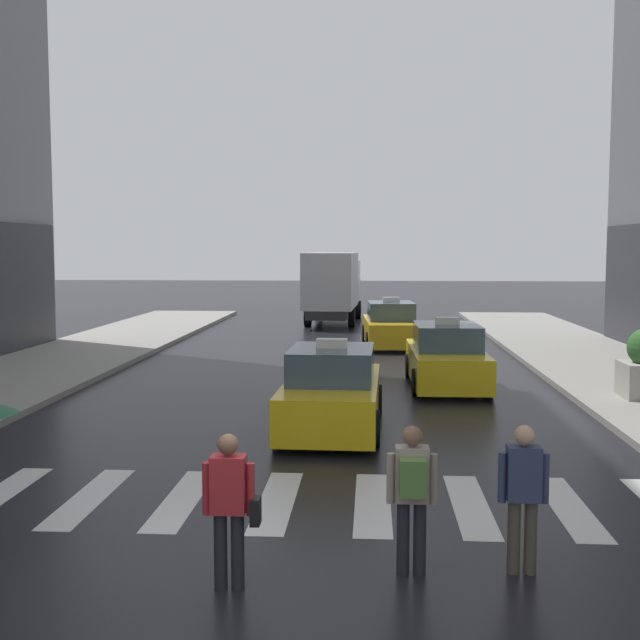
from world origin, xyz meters
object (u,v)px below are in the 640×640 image
at_px(taxi_second, 446,359).
at_px(pedestrian_with_backpack, 412,488).
at_px(pedestrian_plain_coat, 523,490).
at_px(taxi_third, 391,327).
at_px(pedestrian_with_handbag, 230,502).
at_px(taxi_lead, 332,393).
at_px(box_truck, 333,285).

distance_m(taxi_second, pedestrian_with_backpack, 12.14).
bearing_deg(taxi_second, pedestrian_plain_coat, -91.36).
height_order(taxi_second, taxi_third, same).
xyz_separation_m(taxi_third, pedestrian_plain_coat, (0.95, -20.30, 0.21)).
height_order(taxi_third, pedestrian_plain_coat, taxi_third).
bearing_deg(pedestrian_with_handbag, pedestrian_with_backpack, 13.63).
xyz_separation_m(taxi_third, pedestrian_with_backpack, (-0.26, -20.45, 0.25)).
distance_m(taxi_second, taxi_third, 8.49).
bearing_deg(pedestrian_with_backpack, taxi_lead, 99.77).
relative_size(taxi_second, pedestrian_with_backpack, 2.77).
bearing_deg(taxi_third, pedestrian_with_backpack, -90.74).
distance_m(taxi_third, pedestrian_with_backpack, 20.45).
xyz_separation_m(pedestrian_with_backpack, pedestrian_plain_coat, (1.21, 0.14, -0.03)).
distance_m(taxi_lead, pedestrian_plain_coat, 7.29).
height_order(taxi_lead, taxi_third, same).
xyz_separation_m(box_truck, pedestrian_with_handbag, (0.35, -29.46, -0.92)).
distance_m(taxi_third, pedestrian_plain_coat, 20.33).
xyz_separation_m(taxi_second, box_truck, (-3.74, 16.95, 1.13)).
bearing_deg(pedestrian_plain_coat, pedestrian_with_backpack, -173.27).
height_order(taxi_lead, taxi_second, same).
bearing_deg(pedestrian_with_backpack, pedestrian_with_handbag, -166.37).
distance_m(taxi_lead, taxi_second, 5.71).
bearing_deg(taxi_second, taxi_lead, -118.24).
bearing_deg(box_truck, taxi_second, -77.56).
distance_m(box_truck, pedestrian_with_backpack, 29.10).
bearing_deg(pedestrian_with_handbag, taxi_lead, 84.71).
height_order(taxi_lead, pedestrian_with_backpack, taxi_lead).
bearing_deg(pedestrian_with_backpack, taxi_third, 89.26).
bearing_deg(taxi_third, box_truck, 106.36).
bearing_deg(taxi_third, taxi_lead, -96.25).
distance_m(taxi_second, box_truck, 17.39).
bearing_deg(pedestrian_with_handbag, taxi_third, 84.09).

